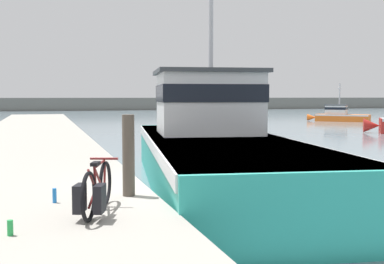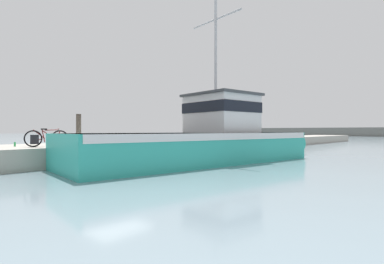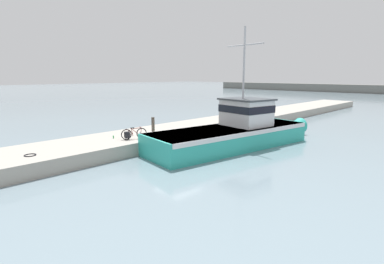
% 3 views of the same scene
% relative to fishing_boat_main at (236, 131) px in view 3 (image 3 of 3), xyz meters
% --- Properties ---
extents(ground_plane, '(320.00, 320.00, 0.00)m').
position_rel_fishing_boat_main_xyz_m(ground_plane, '(-1.59, -4.19, -1.13)').
color(ground_plane, gray).
extents(dock_pier, '(4.75, 80.00, 0.85)m').
position_rel_fishing_boat_main_xyz_m(dock_pier, '(-5.21, -4.19, -0.70)').
color(dock_pier, '#A39E93').
rests_on(dock_pier, ground_plane).
extents(fishing_boat_main, '(5.58, 14.83, 8.28)m').
position_rel_fishing_boat_main_xyz_m(fishing_boat_main, '(0.00, 0.00, 0.00)').
color(fishing_boat_main, teal).
rests_on(fishing_boat_main, ground_plane).
extents(bicycle_touring, '(0.76, 1.64, 0.77)m').
position_rel_fishing_boat_main_xyz_m(bicycle_touring, '(-4.02, -6.08, 0.08)').
color(bicycle_touring, black).
rests_on(bicycle_touring, dock_pier).
extents(mooring_post, '(0.21, 0.21, 1.41)m').
position_rel_fishing_boat_main_xyz_m(mooring_post, '(-3.32, -4.84, 0.43)').
color(mooring_post, '#51473D').
rests_on(mooring_post, dock_pier).
extents(hose_coil, '(0.60, 0.60, 0.05)m').
position_rel_fishing_boat_main_xyz_m(hose_coil, '(-4.44, -12.19, -0.25)').
color(hose_coil, black).
rests_on(hose_coil, dock_pier).
extents(water_bottle_by_bike, '(0.07, 0.07, 0.20)m').
position_rel_fishing_boat_main_xyz_m(water_bottle_by_bike, '(-5.13, -6.80, -0.18)').
color(water_bottle_by_bike, green).
rests_on(water_bottle_by_bike, dock_pier).
extents(water_bottle_on_curb, '(0.07, 0.07, 0.24)m').
position_rel_fishing_boat_main_xyz_m(water_bottle_on_curb, '(-4.57, -5.04, -0.16)').
color(water_bottle_on_curb, blue).
rests_on(water_bottle_on_curb, dock_pier).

